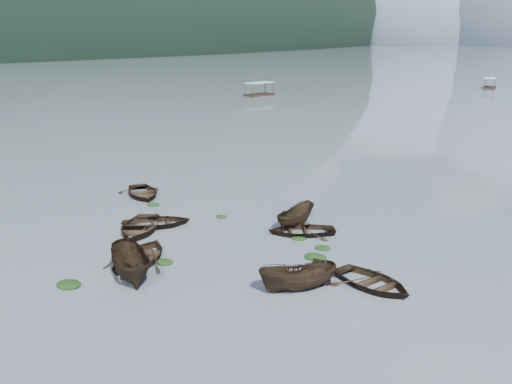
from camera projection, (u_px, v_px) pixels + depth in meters
The scene contains 21 objects.
ground_plane at pixel (125, 283), 28.83m from camera, with size 2400.00×2400.00×0.00m, color #555E6A.
haze_mtn_a at pixel (433, 43), 889.50m from camera, with size 520.00×520.00×280.00m, color #475666.
rowboat_0 at pixel (139, 232), 36.26m from camera, with size 3.48×4.88×1.01m, color black.
rowboat_1 at pixel (157, 226), 37.35m from camera, with size 3.13×4.38×0.91m, color black.
rowboat_2 at pixel (132, 278), 29.31m from camera, with size 1.78×4.74×1.83m, color black.
rowboat_3 at pixel (142, 261), 31.62m from camera, with size 3.34×4.68×0.97m, color black.
rowboat_4 at pixel (372, 287), 28.32m from camera, with size 3.14×4.40×0.91m, color black.
rowboat_5 at pixel (298, 290), 27.96m from camera, with size 1.54×4.10×1.58m, color black.
rowboat_6 at pixel (143, 196), 44.25m from camera, with size 3.34×4.68×0.97m, color black.
rowboat_7 at pixel (301, 234), 35.88m from camera, with size 3.02×4.23×0.88m, color black.
rowboat_8 at pixel (295, 225), 37.46m from camera, with size 1.45×3.86×1.49m, color black.
weed_clump_0 at pixel (126, 248), 33.44m from camera, with size 1.15×0.94×0.25m, color black.
weed_clump_1 at pixel (164, 263), 31.30m from camera, with size 1.07×0.86×0.24m, color black.
weed_clump_2 at pixel (69, 286), 28.43m from camera, with size 1.34×1.07×0.29m, color black.
weed_clump_3 at pixel (323, 249), 33.38m from camera, with size 0.97×0.82×0.21m, color black.
weed_clump_4 at pixel (315, 258), 31.98m from camera, with size 1.32×1.04×0.27m, color black.
weed_clump_5 at pixel (153, 205), 41.86m from camera, with size 1.08×0.87×0.23m, color black.
weed_clump_6 at pixel (221, 217), 39.15m from camera, with size 0.87×0.72×0.18m, color black.
weed_clump_7 at pixel (299, 239), 34.97m from camera, with size 0.95×0.76×0.21m, color black.
pontoon_left at pixel (259, 96), 117.33m from camera, with size 2.80×6.72×2.58m, color black, non-canonical shape.
pontoon_centre at pixel (489, 88), 133.55m from camera, with size 2.50×6.01×2.30m, color black, non-canonical shape.
Camera 1 is at (20.29, -18.40, 12.10)m, focal length 40.00 mm.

